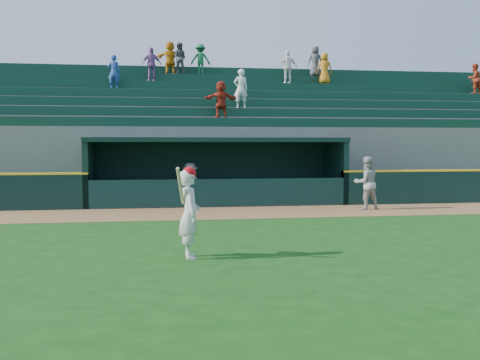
{
  "coord_description": "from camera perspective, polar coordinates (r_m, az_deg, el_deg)",
  "views": [
    {
      "loc": [
        -2.0,
        -12.19,
        2.27
      ],
      "look_at": [
        0.0,
        1.6,
        1.3
      ],
      "focal_mm": 40.0,
      "sensor_mm": 36.0,
      "label": 1
    }
  ],
  "objects": [
    {
      "name": "ground",
      "position": [
        12.56,
        1.05,
        -6.43
      ],
      "size": [
        120.0,
        120.0,
        0.0
      ],
      "primitive_type": "plane",
      "color": "#154210",
      "rests_on": "ground"
    },
    {
      "name": "warning_track",
      "position": [
        17.35,
        -1.56,
        -3.52
      ],
      "size": [
        40.0,
        3.0,
        0.01
      ],
      "primitive_type": "cube",
      "color": "brown",
      "rests_on": "ground"
    },
    {
      "name": "dugout_player_front",
      "position": [
        18.72,
        13.31,
        -0.31
      ],
      "size": [
        0.94,
        0.76,
        1.81
      ],
      "primitive_type": "imported",
      "rotation": [
        0.0,
        0.0,
        3.23
      ],
      "color": "#A5A5A0",
      "rests_on": "ground"
    },
    {
      "name": "dugout_player_inside",
      "position": [
        19.53,
        -5.34,
        -0.43
      ],
      "size": [
        1.03,
        0.64,
        1.54
      ],
      "primitive_type": "imported",
      "rotation": [
        0.0,
        0.0,
        3.21
      ],
      "color": "gray",
      "rests_on": "ground"
    },
    {
      "name": "dugout",
      "position": [
        20.31,
        -2.59,
        1.41
      ],
      "size": [
        9.4,
        2.8,
        2.46
      ],
      "color": "slate",
      "rests_on": "ground"
    },
    {
      "name": "stands",
      "position": [
        24.84,
        -3.62,
        4.29
      ],
      "size": [
        34.5,
        6.28,
        7.06
      ],
      "color": "slate",
      "rests_on": "ground"
    },
    {
      "name": "batter_at_plate",
      "position": [
        10.57,
        -5.42,
        -3.43
      ],
      "size": [
        0.51,
        0.81,
        1.83
      ],
      "color": "silver",
      "rests_on": "ground"
    }
  ]
}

